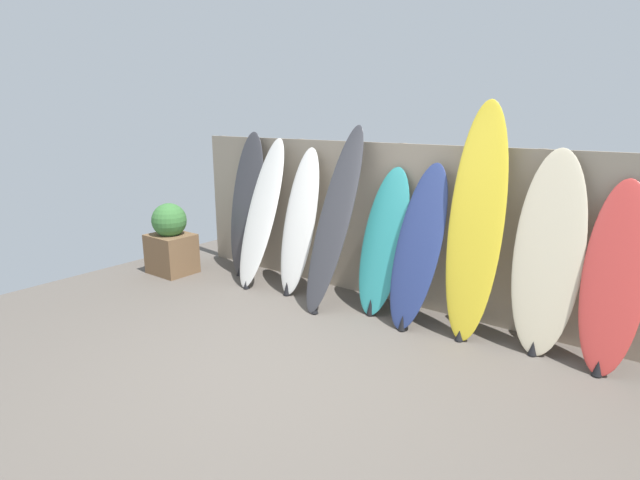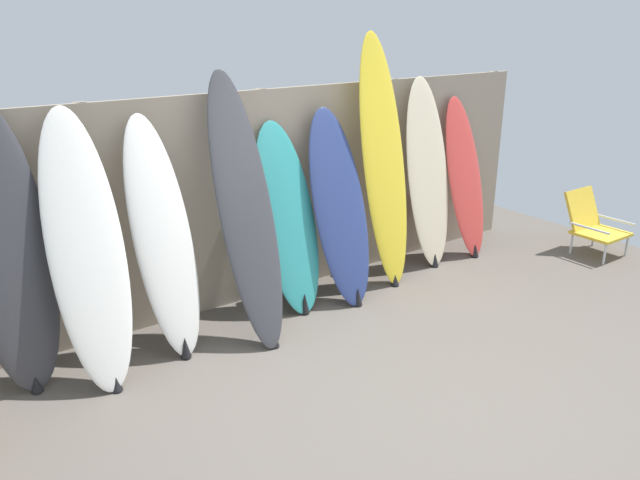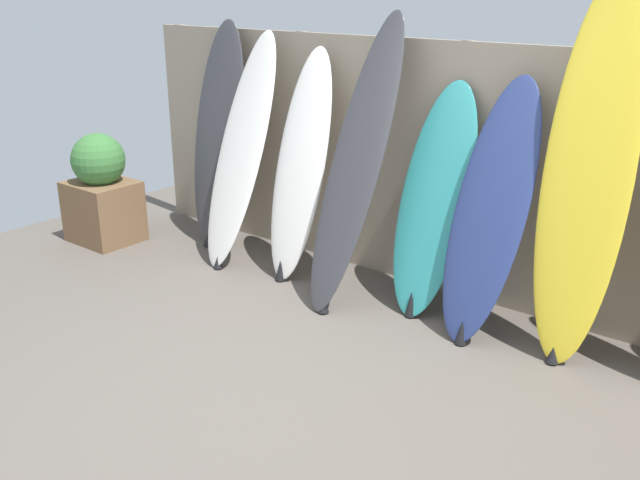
{
  "view_description": "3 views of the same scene",
  "coord_description": "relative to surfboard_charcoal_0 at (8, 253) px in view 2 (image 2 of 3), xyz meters",
  "views": [
    {
      "loc": [
        2.63,
        -2.86,
        2.12
      ],
      "look_at": [
        -0.11,
        0.71,
        0.97
      ],
      "focal_mm": 28.0,
      "sensor_mm": 36.0,
      "label": 1
    },
    {
      "loc": [
        -2.64,
        -2.47,
        2.36
      ],
      "look_at": [
        -0.21,
        0.91,
        0.86
      ],
      "focal_mm": 35.0,
      "sensor_mm": 36.0,
      "label": 2
    },
    {
      "loc": [
        2.28,
        -2.4,
        2.17
      ],
      "look_at": [
        -0.17,
        0.67,
        0.74
      ],
      "focal_mm": 40.0,
      "sensor_mm": 36.0,
      "label": 3
    }
  ],
  "objects": [
    {
      "name": "ground",
      "position": [
        2.09,
        -1.7,
        -0.94
      ],
      "size": [
        7.68,
        7.68,
        0.0
      ],
      "primitive_type": "plane",
      "color": "#5B544C"
    },
    {
      "name": "fence_back",
      "position": [
        2.09,
        0.3,
        -0.04
      ],
      "size": [
        6.08,
        0.11,
        1.8
      ],
      "color": "gray",
      "rests_on": "ground"
    },
    {
      "name": "surfboard_charcoal_0",
      "position": [
        0.0,
        0.0,
        0.0
      ],
      "size": [
        0.54,
        0.45,
        1.89
      ],
      "color": "#38383D",
      "rests_on": "ground"
    },
    {
      "name": "surfboard_white_1",
      "position": [
        0.44,
        -0.17,
        -0.03
      ],
      "size": [
        0.55,
        0.77,
        1.83
      ],
      "color": "white",
      "rests_on": "ground"
    },
    {
      "name": "surfboard_white_2",
      "position": [
        0.99,
        -0.1,
        -0.08
      ],
      "size": [
        0.47,
        0.62,
        1.73
      ],
      "color": "white",
      "rests_on": "ground"
    },
    {
      "name": "surfboard_charcoal_3",
      "position": [
        1.6,
        -0.23,
        0.05
      ],
      "size": [
        0.5,
        0.89,
        2.0
      ],
      "color": "#38383D",
      "rests_on": "ground"
    },
    {
      "name": "surfboard_teal_4",
      "position": [
        2.1,
        -0.03,
        -0.17
      ],
      "size": [
        0.53,
        0.57,
        1.56
      ],
      "color": "teal",
      "rests_on": "ground"
    },
    {
      "name": "surfboard_navy_5",
      "position": [
        2.56,
        -0.13,
        -0.13
      ],
      "size": [
        0.55,
        0.69,
        1.64
      ],
      "color": "navy",
      "rests_on": "ground"
    },
    {
      "name": "surfboard_yellow_6",
      "position": [
        3.11,
        -0.06,
        0.18
      ],
      "size": [
        0.55,
        0.54,
        2.25
      ],
      "color": "yellow",
      "rests_on": "ground"
    },
    {
      "name": "surfboard_cream_7",
      "position": [
        3.74,
        0.01,
        -0.03
      ],
      "size": [
        0.61,
        0.45,
        1.83
      ],
      "color": "beige",
      "rests_on": "ground"
    },
    {
      "name": "surfboard_red_8",
      "position": [
        4.27,
        -0.0,
        -0.14
      ],
      "size": [
        0.51,
        0.53,
        1.61
      ],
      "color": "#D13D38",
      "rests_on": "ground"
    },
    {
      "name": "beach_chair",
      "position": [
        5.38,
        -0.81,
        -0.61
      ],
      "size": [
        0.5,
        0.56,
        0.65
      ],
      "rotation": [
        0.0,
        0.0,
        0.25
      ],
      "color": "silver",
      "rests_on": "ground"
    }
  ]
}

